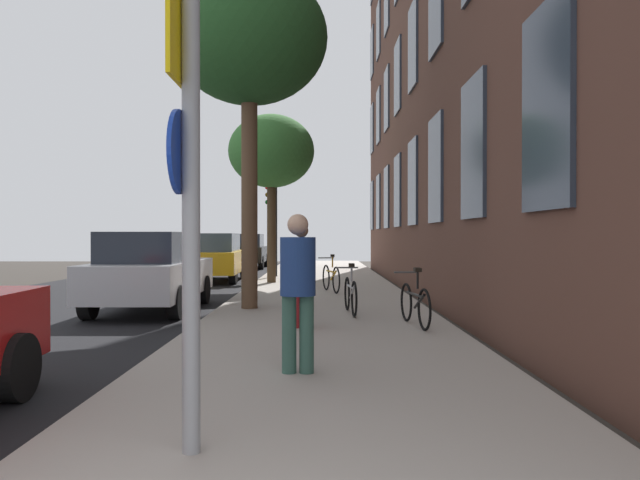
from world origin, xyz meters
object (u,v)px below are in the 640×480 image
(traffic_light, at_px, (274,211))
(tree_near, at_px, (251,40))
(car_3, at_px, (248,251))
(pedestrian_1, at_px, (303,268))
(bicycle_0, at_px, (417,303))
(bicycle_1, at_px, (352,294))
(car_2, at_px, (216,257))
(tree_far, at_px, (273,152))
(bicycle_2, at_px, (333,277))
(car_1, at_px, (153,271))
(sign_post, at_px, (189,174))
(pedestrian_0, at_px, (299,282))

(traffic_light, bearing_deg, tree_near, -88.34)
(car_3, bearing_deg, pedestrian_1, -80.81)
(pedestrian_1, bearing_deg, bicycle_0, 6.45)
(tree_near, xyz_separation_m, bicycle_1, (1.96, -0.87, -4.93))
(tree_near, relative_size, car_2, 1.47)
(tree_far, xyz_separation_m, bicycle_2, (1.77, -3.19, -3.61))
(bicycle_1, relative_size, pedestrian_1, 1.03)
(car_1, xyz_separation_m, car_3, (-0.02, 16.67, -0.00))
(tree_near, bearing_deg, bicycle_0, -39.54)
(tree_far, distance_m, bicycle_1, 8.68)
(tree_near, bearing_deg, bicycle_1, -23.92)
(sign_post, distance_m, bicycle_2, 11.86)
(pedestrian_0, distance_m, car_3, 23.08)
(sign_post, bearing_deg, car_1, 106.75)
(bicycle_1, bearing_deg, tree_far, 105.09)
(car_3, bearing_deg, bicycle_0, -75.64)
(bicycle_1, height_order, car_1, car_1)
(tree_near, xyz_separation_m, tree_far, (-0.09, 6.74, -1.31))
(pedestrian_1, bearing_deg, pedestrian_0, -88.97)
(car_3, bearing_deg, car_1, -89.94)
(bicycle_1, relative_size, car_3, 0.42)
(traffic_light, distance_m, car_3, 7.87)
(bicycle_0, bearing_deg, tree_far, 108.18)
(pedestrian_0, bearing_deg, pedestrian_1, 91.03)
(bicycle_1, relative_size, pedestrian_0, 1.00)
(tree_far, distance_m, pedestrian_1, 9.91)
(tree_far, distance_m, car_3, 11.02)
(car_2, bearing_deg, bicycle_1, -66.60)
(pedestrian_0, xyz_separation_m, car_1, (-3.22, 6.18, -0.23))
(traffic_light, height_order, car_3, traffic_light)
(pedestrian_0, distance_m, pedestrian_1, 3.17)
(pedestrian_1, bearing_deg, bicycle_2, 84.70)
(bicycle_2, height_order, pedestrian_0, pedestrian_0)
(pedestrian_1, distance_m, car_3, 19.93)
(sign_post, bearing_deg, bicycle_1, 78.81)
(sign_post, bearing_deg, tree_far, 92.35)
(tree_near, bearing_deg, traffic_light, 91.66)
(pedestrian_0, xyz_separation_m, car_2, (-3.36, 14.51, -0.23))
(traffic_light, xyz_separation_m, tree_far, (0.18, -2.84, 1.70))
(tree_far, relative_size, car_3, 1.30)
(bicycle_1, relative_size, car_2, 0.37)
(tree_far, height_order, car_2, tree_far)
(bicycle_1, xyz_separation_m, car_3, (-4.04, 17.94, 0.36))
(tree_far, xyz_separation_m, pedestrian_1, (1.20, -9.35, -3.06))
(sign_post, relative_size, bicycle_2, 1.94)
(bicycle_0, relative_size, pedestrian_0, 1.01)
(traffic_light, distance_m, bicycle_1, 10.85)
(sign_post, distance_m, bicycle_0, 6.41)
(sign_post, bearing_deg, pedestrian_1, 83.94)
(traffic_light, xyz_separation_m, pedestrian_0, (1.44, -15.35, -1.33))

